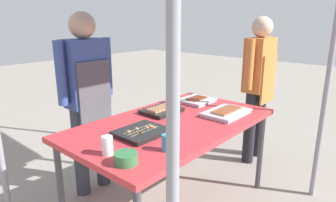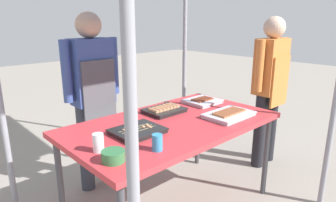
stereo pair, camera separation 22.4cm
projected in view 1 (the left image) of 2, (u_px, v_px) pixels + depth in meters
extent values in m
cube|color=#C63338|center=(173.00, 124.00, 2.25)|extent=(1.60, 0.90, 0.04)
cylinder|color=#3F3F44|center=(260.00, 152.00, 2.64)|extent=(0.04, 0.04, 0.71)
cylinder|color=#3F3F44|center=(61.00, 190.00, 2.07)|extent=(0.04, 0.04, 0.71)
cylinder|color=#3F3F44|center=(190.00, 131.00, 3.14)|extent=(0.04, 0.04, 0.71)
cylinder|color=gray|center=(173.00, 125.00, 0.94)|extent=(0.04, 0.04, 2.36)
cylinder|color=gray|center=(331.00, 61.00, 2.32)|extent=(0.04, 0.04, 2.36)
cylinder|color=gray|center=(173.00, 48.00, 3.33)|extent=(0.04, 0.04, 2.36)
cube|color=black|center=(162.00, 111.00, 2.45)|extent=(0.30, 0.24, 0.02)
cube|color=black|center=(162.00, 110.00, 2.45)|extent=(0.31, 0.25, 0.01)
cylinder|color=tan|center=(152.00, 111.00, 2.36)|extent=(0.03, 0.11, 0.03)
cylinder|color=tan|center=(155.00, 110.00, 2.39)|extent=(0.03, 0.11, 0.03)
cylinder|color=tan|center=(159.00, 109.00, 2.42)|extent=(0.03, 0.11, 0.03)
cylinder|color=tan|center=(162.00, 108.00, 2.45)|extent=(0.03, 0.11, 0.03)
cylinder|color=tan|center=(165.00, 107.00, 2.47)|extent=(0.03, 0.11, 0.03)
cylinder|color=tan|center=(168.00, 106.00, 2.50)|extent=(0.03, 0.11, 0.03)
cylinder|color=tan|center=(171.00, 105.00, 2.53)|extent=(0.03, 0.11, 0.03)
cube|color=black|center=(142.00, 133.00, 1.99)|extent=(0.32, 0.26, 0.02)
cube|color=black|center=(142.00, 131.00, 1.99)|extent=(0.33, 0.27, 0.01)
cylinder|color=tan|center=(145.00, 132.00, 1.97)|extent=(0.25, 0.01, 0.01)
cube|color=tan|center=(154.00, 128.00, 2.02)|extent=(0.02, 0.02, 0.02)
cube|color=tan|center=(140.00, 134.00, 1.93)|extent=(0.02, 0.02, 0.02)
cube|color=tan|center=(139.00, 134.00, 1.92)|extent=(0.02, 0.02, 0.02)
cylinder|color=tan|center=(142.00, 130.00, 1.99)|extent=(0.25, 0.01, 0.01)
cube|color=tan|center=(151.00, 127.00, 2.05)|extent=(0.02, 0.02, 0.02)
cube|color=tan|center=(147.00, 128.00, 2.03)|extent=(0.02, 0.02, 0.02)
cylinder|color=tan|center=(138.00, 129.00, 2.01)|extent=(0.25, 0.01, 0.01)
cube|color=tan|center=(137.00, 129.00, 2.00)|extent=(0.02, 0.02, 0.02)
cube|color=tan|center=(129.00, 132.00, 1.95)|extent=(0.02, 0.02, 0.02)
cube|color=silver|center=(197.00, 101.00, 2.76)|extent=(0.29, 0.25, 0.02)
cube|color=silver|center=(197.00, 100.00, 2.75)|extent=(0.30, 0.27, 0.01)
cylinder|color=brown|center=(191.00, 101.00, 2.69)|extent=(0.03, 0.11, 0.03)
cylinder|color=brown|center=(193.00, 100.00, 2.71)|extent=(0.03, 0.11, 0.03)
cylinder|color=brown|center=(195.00, 99.00, 2.73)|extent=(0.03, 0.11, 0.03)
cylinder|color=brown|center=(197.00, 99.00, 2.75)|extent=(0.03, 0.11, 0.03)
cylinder|color=brown|center=(198.00, 98.00, 2.77)|extent=(0.03, 0.11, 0.03)
cylinder|color=brown|center=(200.00, 98.00, 2.79)|extent=(0.03, 0.11, 0.03)
cylinder|color=brown|center=(202.00, 97.00, 2.81)|extent=(0.03, 0.11, 0.03)
cube|color=silver|center=(226.00, 114.00, 2.40)|extent=(0.38, 0.25, 0.02)
cube|color=silver|center=(226.00, 112.00, 2.39)|extent=(0.39, 0.26, 0.01)
cylinder|color=#B7663D|center=(218.00, 114.00, 2.30)|extent=(0.03, 0.12, 0.03)
cylinder|color=#B7663D|center=(220.00, 113.00, 2.32)|extent=(0.03, 0.12, 0.03)
cylinder|color=#B7663D|center=(222.00, 113.00, 2.35)|extent=(0.03, 0.12, 0.03)
cylinder|color=#B7663D|center=(224.00, 112.00, 2.37)|extent=(0.03, 0.12, 0.03)
cylinder|color=#B7663D|center=(227.00, 111.00, 2.39)|extent=(0.03, 0.12, 0.03)
cylinder|color=#B7663D|center=(229.00, 110.00, 2.41)|extent=(0.03, 0.12, 0.03)
cylinder|color=#B7663D|center=(231.00, 109.00, 2.44)|extent=(0.03, 0.12, 0.03)
cylinder|color=#B7663D|center=(233.00, 108.00, 2.46)|extent=(0.03, 0.12, 0.03)
cylinder|color=#B7663D|center=(234.00, 107.00, 2.48)|extent=(0.03, 0.12, 0.03)
cylinder|color=#33723F|center=(126.00, 158.00, 1.59)|extent=(0.13, 0.13, 0.06)
cylinder|color=white|center=(107.00, 146.00, 1.69)|extent=(0.06, 0.06, 0.11)
cylinder|color=#338CBF|center=(167.00, 143.00, 1.74)|extent=(0.06, 0.06, 0.10)
cylinder|color=#333842|center=(80.00, 152.00, 2.56)|extent=(0.12, 0.12, 0.78)
cylinder|color=#333842|center=(101.00, 144.00, 2.72)|extent=(0.12, 0.12, 0.78)
cube|color=#384C8C|center=(86.00, 73.00, 2.46)|extent=(0.34, 0.20, 0.56)
cube|color=#4C4C51|center=(95.00, 92.00, 2.42)|extent=(0.30, 0.02, 0.50)
cylinder|color=#384C8C|center=(61.00, 73.00, 2.29)|extent=(0.08, 0.08, 0.50)
cylinder|color=#384C8C|center=(107.00, 67.00, 2.61)|extent=(0.08, 0.08, 0.50)
sphere|color=tan|center=(82.00, 25.00, 2.35)|extent=(0.21, 0.21, 0.21)
cylinder|color=black|center=(250.00, 128.00, 3.14)|extent=(0.12, 0.12, 0.77)
cylinder|color=black|center=(259.00, 123.00, 3.30)|extent=(0.12, 0.12, 0.77)
cube|color=#CC7233|center=(259.00, 65.00, 3.04)|extent=(0.34, 0.20, 0.54)
cube|color=#CC7233|center=(268.00, 79.00, 3.01)|extent=(0.30, 0.02, 0.49)
cylinder|color=#CC7233|center=(250.00, 65.00, 2.88)|extent=(0.08, 0.08, 0.49)
cylinder|color=#CC7233|center=(268.00, 60.00, 3.20)|extent=(0.08, 0.08, 0.49)
sphere|color=#D8B293|center=(262.00, 27.00, 2.94)|extent=(0.21, 0.21, 0.21)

